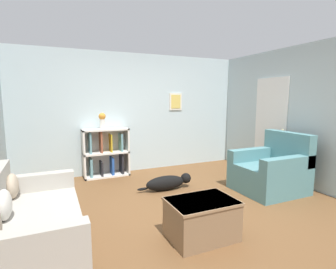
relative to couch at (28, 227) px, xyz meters
The scene contains 9 objects.
ground_plane 2.07m from the couch, 14.05° to the left, with size 14.00×14.00×0.00m, color brown.
wall_back 3.53m from the couch, 54.09° to the left, with size 5.60×0.13×2.60m.
wall_right 4.67m from the couch, ahead, with size 0.16×5.00×2.60m.
couch is the anchor object (origin of this frame).
bookshelf 2.84m from the couch, 62.97° to the left, with size 0.93×0.35×1.01m.
recliner_chair 3.80m from the couch, ahead, with size 1.06×0.98×1.03m.
coffee_table 1.87m from the couch, 13.60° to the right, with size 0.78×0.57×0.46m.
dog 2.46m from the couch, 29.72° to the left, with size 1.02×0.23×0.26m.
vase 2.93m from the couch, 63.73° to the left, with size 0.14×0.14×0.33m.
Camera 1 is at (-1.71, -3.41, 1.63)m, focal length 28.00 mm.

